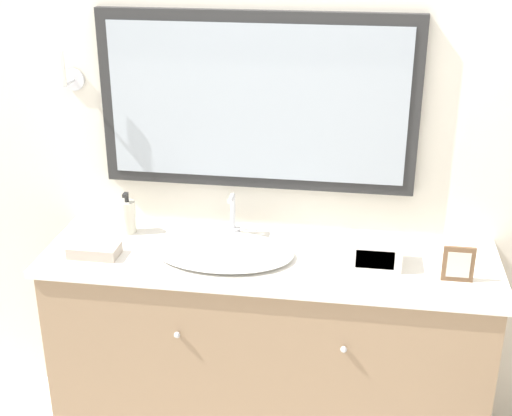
% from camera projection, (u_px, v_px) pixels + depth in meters
% --- Properties ---
extents(wall_back, '(8.00, 0.18, 2.55)m').
position_uv_depth(wall_back, '(279.00, 142.00, 2.93)').
color(wall_back, silver).
rests_on(wall_back, ground_plane).
extents(vanity_counter, '(1.79, 0.56, 0.91)m').
position_uv_depth(vanity_counter, '(268.00, 352.00, 2.98)').
color(vanity_counter, '#937556').
rests_on(vanity_counter, ground_plane).
extents(sink_basin, '(0.55, 0.41, 0.19)m').
position_uv_depth(sink_basin, '(224.00, 251.00, 2.80)').
color(sink_basin, white).
rests_on(sink_basin, vanity_counter).
extents(soap_bottle, '(0.06, 0.06, 0.18)m').
position_uv_depth(soap_bottle, '(128.00, 216.00, 2.97)').
color(soap_bottle, beige).
rests_on(soap_bottle, vanity_counter).
extents(appliance_box, '(0.20, 0.14, 0.11)m').
position_uv_depth(appliance_box, '(375.00, 252.00, 2.71)').
color(appliance_box, white).
rests_on(appliance_box, vanity_counter).
extents(picture_frame, '(0.11, 0.01, 0.14)m').
position_uv_depth(picture_frame, '(458.00, 264.00, 2.58)').
color(picture_frame, brown).
rests_on(picture_frame, vanity_counter).
extents(hand_towel_near_sink, '(0.19, 0.11, 0.05)m').
position_uv_depth(hand_towel_near_sink, '(94.00, 250.00, 2.79)').
color(hand_towel_near_sink, '#B7A899').
rests_on(hand_towel_near_sink, vanity_counter).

